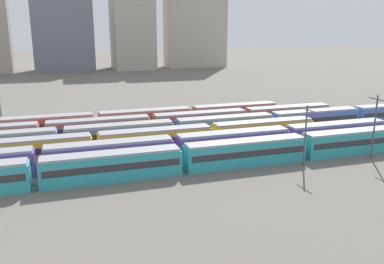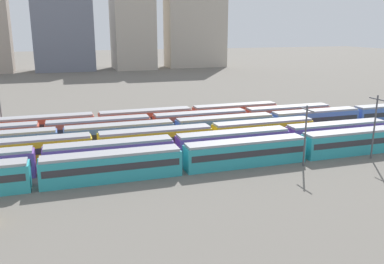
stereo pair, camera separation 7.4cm
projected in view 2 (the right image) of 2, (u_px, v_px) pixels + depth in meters
The scene contains 12 objects.
train_track_0 at pixel (246, 152), 58.26m from camera, with size 93.60×3.06×3.75m.
train_track_1 at pixel (174, 148), 60.32m from camera, with size 74.70×3.06×3.75m.
train_track_2 at pixel (95, 145), 61.81m from camera, with size 74.70×3.06×3.75m.
train_track_3 at pixel (272, 123), 76.43m from camera, with size 112.50×3.06×3.75m.
train_track_4 at pixel (152, 125), 74.70m from camera, with size 74.70×3.06×3.75m.
train_track_5 at pixel (96, 122), 76.66m from camera, with size 74.70×3.06×3.75m.
catenary_pole_0 at pixel (375, 124), 60.36m from camera, with size 0.24×3.20×9.67m.
catenary_pole_1 at pixel (0, 105), 73.39m from camera, with size 0.24×3.20×10.23m.
catenary_pole_2 at pixel (305, 133), 57.13m from camera, with size 0.24×3.20×8.82m.
distant_building_2 at pixel (63, 31), 181.87m from camera, with size 25.79×16.28×34.82m, color slate.
distant_building_3 at pixel (132, 24), 190.34m from camera, with size 18.50×21.81×41.44m, color #B2A899.
distant_building_4 at pixel (195, 16), 198.66m from camera, with size 28.82×13.84×49.05m, color #B2A899.
Camera 2 is at (12.35, -50.60, 19.27)m, focal length 38.16 mm.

